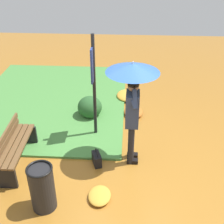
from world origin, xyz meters
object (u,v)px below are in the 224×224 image
at_px(person_with_umbrella, 132,89).
at_px(trash_bin, 42,188).
at_px(park_bench, 15,147).
at_px(info_sign_post, 93,75).
at_px(handbag, 97,159).

height_order(person_with_umbrella, trash_bin, person_with_umbrella).
height_order(person_with_umbrella, park_bench, person_with_umbrella).
bearing_deg(info_sign_post, trash_bin, 163.94).
bearing_deg(person_with_umbrella, park_bench, 98.51).
distance_m(person_with_umbrella, park_bench, 2.51).
xyz_separation_m(handbag, park_bench, (-0.08, 1.56, 0.28)).
bearing_deg(trash_bin, person_with_umbrella, -45.93).
bearing_deg(trash_bin, info_sign_post, -16.06).
bearing_deg(handbag, trash_bin, 145.74).
relative_size(person_with_umbrella, park_bench, 1.46).
xyz_separation_m(handbag, trash_bin, (-1.10, 0.75, 0.29)).
relative_size(info_sign_post, trash_bin, 2.76).
relative_size(park_bench, trash_bin, 1.68).
height_order(info_sign_post, handbag, info_sign_post).
xyz_separation_m(person_with_umbrella, handbag, (-0.25, 0.65, -1.42)).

